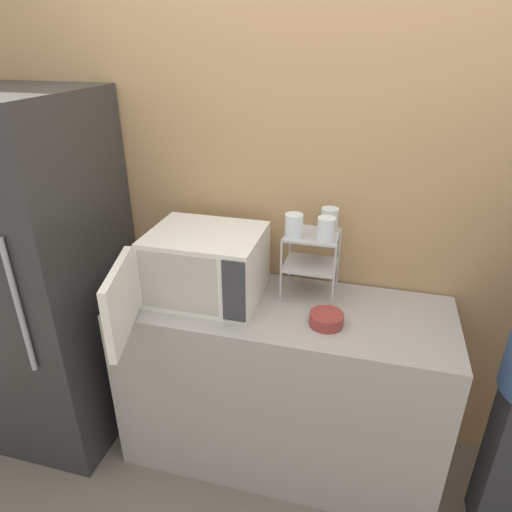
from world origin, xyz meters
TOP-DOWN VIEW (x-y plane):
  - ground_plane at (0.00, 0.00)m, footprint 12.00×12.00m
  - wall_back at (0.00, 0.60)m, footprint 8.00×0.06m
  - counter at (0.00, 0.28)m, footprint 1.48×0.56m
  - microwave at (-0.36, 0.27)m, footprint 0.51×0.76m
  - dish_rack at (0.10, 0.41)m, footprint 0.24×0.20m
  - glass_front_left at (0.02, 0.36)m, footprint 0.08×0.08m
  - glass_back_right at (0.16, 0.47)m, footprint 0.08×0.08m
  - glass_front_right at (0.16, 0.36)m, footprint 0.08×0.08m
  - bowl at (0.20, 0.19)m, footprint 0.14×0.14m
  - refrigerator at (-1.20, 0.22)m, footprint 0.69×0.71m

SIDE VIEW (x-z plane):
  - ground_plane at x=0.00m, z-range 0.00..0.00m
  - counter at x=0.00m, z-range 0.00..0.88m
  - refrigerator at x=-1.20m, z-range 0.00..1.76m
  - bowl at x=0.20m, z-range 0.88..0.93m
  - microwave at x=-0.36m, z-range 0.88..1.19m
  - dish_rack at x=0.10m, z-range 0.95..1.25m
  - glass_front_left at x=0.02m, z-range 1.18..1.28m
  - glass_back_right at x=0.16m, z-range 1.18..1.28m
  - glass_front_right at x=0.16m, z-range 1.18..1.28m
  - wall_back at x=0.00m, z-range 0.00..2.60m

